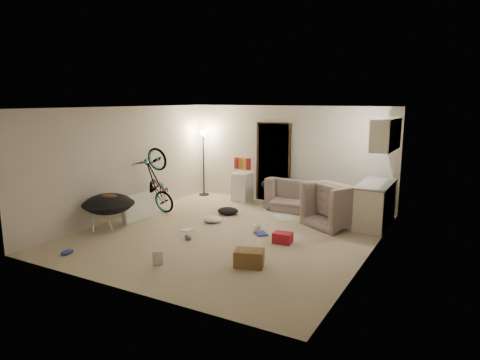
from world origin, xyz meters
The scene contains 37 objects.
floor centered at (0.00, 0.00, -0.01)m, with size 5.50×6.00×0.02m, color #BAAC8F.
ceiling centered at (0.00, 0.00, 2.51)m, with size 5.50×6.00×0.02m, color white.
wall_back centered at (0.00, 3.01, 1.25)m, with size 5.50×0.02×2.50m, color beige.
wall_front centered at (0.00, -3.01, 1.25)m, with size 5.50×0.02×2.50m, color beige.
wall_left centered at (-2.76, 0.00, 1.25)m, with size 0.02×6.00×2.50m, color beige.
wall_right centered at (2.76, 0.00, 1.25)m, with size 0.02×6.00×2.50m, color beige.
doorway centered at (-0.40, 2.97, 1.02)m, with size 0.85×0.10×2.04m, color black.
door_trim centered at (-0.40, 2.94, 1.02)m, with size 0.97×0.04×2.10m, color black.
floor_lamp centered at (-2.40, 2.65, 1.31)m, with size 0.28×0.28×1.81m.
kitchen_counter centered at (2.43, 2.00, 0.44)m, with size 0.60×1.50×0.88m, color silver.
counter_top centered at (2.43, 2.00, 0.90)m, with size 0.64×1.54×0.04m, color gray.
kitchen_uppers centered at (2.56, 2.00, 1.95)m, with size 0.38×1.40×0.65m, color silver.
sofa centered at (0.74, 2.45, 0.28)m, with size 1.94×0.76×0.57m, color #394039.
armchair centered at (1.78, 1.62, 0.34)m, with size 1.05×0.92×0.68m, color #394039.
bicycle centered at (-2.30, 0.51, 0.42)m, with size 0.56×1.60×0.84m, color black.
book_asset centered at (-0.21, -2.12, 0.01)m, with size 0.17×0.23×0.02m, color #A41826.
mini_fridge centered at (-1.12, 2.55, 0.38)m, with size 0.44×0.44×0.75m, color white.
snack_box_0 centered at (-1.29, 2.55, 1.00)m, with size 0.10×0.07×0.30m, color #A41826.
snack_box_1 centered at (-1.17, 2.55, 1.00)m, with size 0.10×0.07×0.30m, color orange.
snack_box_2 centered at (-1.05, 2.55, 1.00)m, with size 0.10×0.07×0.30m, color gold.
snack_box_3 centered at (-0.93, 2.55, 1.00)m, with size 0.10×0.07×0.30m, color #A41826.
saucer_chair centered at (-2.30, -1.01, 0.44)m, with size 1.05×1.05×0.75m.
hoodie centered at (-2.25, -1.04, 0.65)m, with size 0.48×0.40×0.22m, color #55311D.
sofa_drape centered at (-0.21, 2.45, 0.54)m, with size 0.56×0.46×0.28m, color black.
tv_box centered at (-2.30, -0.19, 0.29)m, with size 0.11×0.89×0.58m, color silver.
drink_case_a centered at (1.16, -1.36, 0.13)m, with size 0.47×0.33×0.27m, color brown.
drink_case_b centered at (1.18, -0.05, 0.10)m, with size 0.35×0.25×0.20m, color #A41826.
juicer centered at (0.48, 0.28, 0.09)m, with size 0.16×0.16×0.23m.
newspaper centered at (0.51, 1.60, 0.00)m, with size 0.44×0.58×0.01m, color beige.
book_blue centered at (0.59, 0.21, 0.02)m, with size 0.22×0.30×0.03m, color #2C3FA1.
book_white centered at (-0.85, -0.29, 0.01)m, with size 0.19×0.24×0.02m, color silver.
shoe_0 centered at (-0.01, 2.00, 0.05)m, with size 0.26×0.10×0.09m, color #2C3FA1.
shoe_2 centered at (-1.85, -2.44, 0.04)m, with size 0.24×0.10×0.09m, color #2C3FA1.
shoe_3 centered at (-0.50, -0.75, 0.05)m, with size 0.24×0.10×0.09m, color slate.
shoe_4 centered at (1.04, -1.34, 0.04)m, with size 0.24×0.10×0.09m, color white.
clothes_lump_a centered at (-0.76, 1.21, 0.08)m, with size 0.50×0.43×0.16m, color black.
clothes_lump_c centered at (-0.73, 0.48, 0.07)m, with size 0.44×0.37×0.14m, color silver.
Camera 1 is at (4.20, -7.15, 2.66)m, focal length 32.00 mm.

